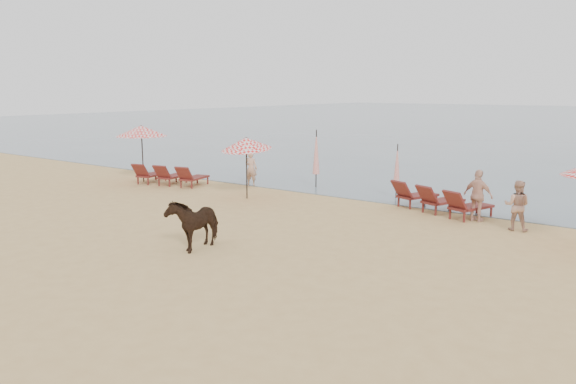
% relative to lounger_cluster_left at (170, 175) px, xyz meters
% --- Properties ---
extents(ground, '(120.00, 120.00, 0.00)m').
position_rel_lounger_cluster_left_xyz_m(ground, '(8.95, -7.99, -0.47)').
color(ground, tan).
rests_on(ground, ground).
extents(lounger_cluster_left, '(3.38, 2.43, 0.67)m').
position_rel_lounger_cluster_left_xyz_m(lounger_cluster_left, '(0.00, 0.00, 0.00)').
color(lounger_cluster_left, maroon).
rests_on(lounger_cluster_left, ground).
extents(lounger_cluster_right, '(3.64, 2.87, 0.70)m').
position_rel_lounger_cluster_left_xyz_m(lounger_cluster_right, '(12.10, 1.74, 0.02)').
color(lounger_cluster_right, maroon).
rests_on(lounger_cluster_right, ground).
extents(umbrella_open_left_a, '(2.35, 2.35, 2.68)m').
position_rel_lounger_cluster_left_xyz_m(umbrella_open_left_a, '(-1.77, -0.06, 1.94)').
color(umbrella_open_left_a, black).
rests_on(umbrella_open_left_a, ground).
extents(umbrella_open_left_b, '(2.01, 2.04, 2.56)m').
position_rel_lounger_cluster_left_xyz_m(umbrella_open_left_b, '(4.91, -0.31, 1.75)').
color(umbrella_open_left_b, black).
rests_on(umbrella_open_left_b, ground).
extents(umbrella_closed_left, '(0.31, 0.31, 2.58)m').
position_rel_lounger_cluster_left_xyz_m(umbrella_closed_left, '(5.79, 3.38, 1.12)').
color(umbrella_closed_left, black).
rests_on(umbrella_closed_left, ground).
extents(umbrella_closed_right, '(0.27, 0.27, 2.20)m').
position_rel_lounger_cluster_left_xyz_m(umbrella_closed_right, '(9.77, 3.20, 0.89)').
color(umbrella_closed_right, black).
rests_on(umbrella_closed_right, ground).
extents(cow, '(1.05, 1.81, 1.44)m').
position_rel_lounger_cluster_left_xyz_m(cow, '(8.38, -6.58, 0.25)').
color(cow, black).
rests_on(cow, ground).
extents(beachgoer_left, '(0.65, 0.50, 1.59)m').
position_rel_lounger_cluster_left_xyz_m(beachgoer_left, '(3.11, 2.09, 0.33)').
color(beachgoer_left, tan).
rests_on(beachgoer_left, ground).
extents(beachgoer_right_a, '(0.84, 0.70, 1.57)m').
position_rel_lounger_cluster_left_xyz_m(beachgoer_right_a, '(15.02, 0.74, 0.32)').
color(beachgoer_right_a, tan).
rests_on(beachgoer_right_a, ground).
extents(beachgoer_right_b, '(1.07, 0.59, 1.73)m').
position_rel_lounger_cluster_left_xyz_m(beachgoer_right_b, '(13.65, 1.22, 0.40)').
color(beachgoer_right_b, tan).
rests_on(beachgoer_right_b, ground).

